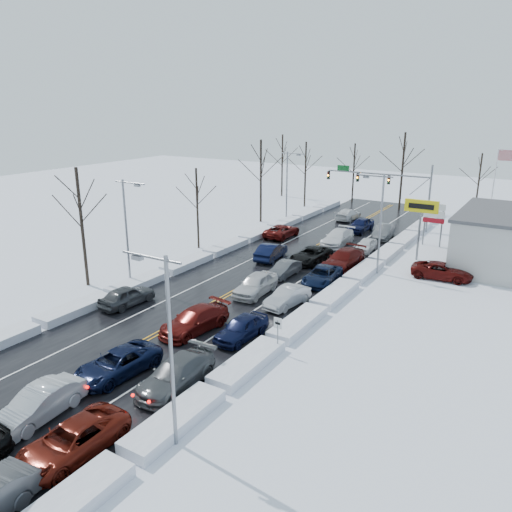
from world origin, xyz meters
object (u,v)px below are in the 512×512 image
Objects in this scene: flagpole at (495,185)px; tires_plus_sign at (421,210)px; traffic_signal_mast at (388,183)px; oncoming_car_0 at (271,259)px.

tires_plus_sign is at bearing -108.44° from flagpole.
traffic_signal_mast is 11.90m from flagpole.
flagpole is at bearing 9.73° from traffic_signal_mast.
oncoming_car_0 is at bearing -149.07° from tires_plus_sign.
oncoming_car_0 is at bearing -105.34° from traffic_signal_mast.
traffic_signal_mast is at bearing 120.46° from tires_plus_sign.
traffic_signal_mast is at bearing -112.94° from oncoming_car_0.
flagpole is at bearing 71.56° from tires_plus_sign.
flagpole reaches higher than oncoming_car_0.
tires_plus_sign reaches higher than oncoming_car_0.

